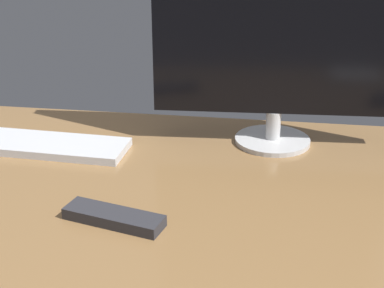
% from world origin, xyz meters
% --- Properties ---
extents(desk, '(1.40, 0.84, 0.02)m').
position_xyz_m(desk, '(0.00, 0.00, 0.01)').
color(desk, olive).
rests_on(desk, ground).
extents(monitor, '(0.57, 0.18, 0.48)m').
position_xyz_m(monitor, '(0.20, 0.27, 0.28)').
color(monitor, silver).
rests_on(monitor, desk).
extents(keyboard, '(0.39, 0.14, 0.02)m').
position_xyz_m(keyboard, '(-0.33, 0.15, 0.03)').
color(keyboard, silver).
rests_on(keyboard, desk).
extents(tv_remote, '(0.19, 0.10, 0.02)m').
position_xyz_m(tv_remote, '(-0.08, -0.14, 0.03)').
color(tv_remote, '#2D2D33').
rests_on(tv_remote, desk).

